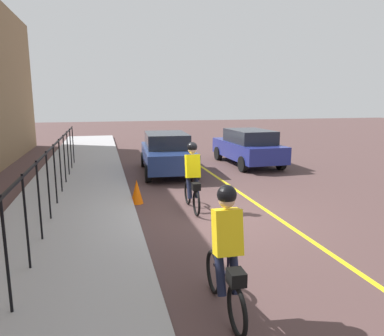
% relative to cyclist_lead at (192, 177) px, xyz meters
% --- Properties ---
extents(ground_plane, '(80.00, 80.00, 0.00)m').
position_rel_cyclist_lead_xyz_m(ground_plane, '(-0.60, -0.30, -0.91)').
color(ground_plane, '#4E3736').
extents(lane_line_centre, '(36.00, 0.12, 0.01)m').
position_rel_cyclist_lead_xyz_m(lane_line_centre, '(-0.60, -1.90, -0.91)').
color(lane_line_centre, yellow).
rests_on(lane_line_centre, ground).
extents(sidewalk, '(40.00, 3.20, 0.15)m').
position_rel_cyclist_lead_xyz_m(sidewalk, '(-0.60, 3.10, -0.84)').
color(sidewalk, '#A3A1A4').
rests_on(sidewalk, ground).
extents(iron_fence, '(14.27, 0.04, 1.60)m').
position_rel_cyclist_lead_xyz_m(iron_fence, '(0.40, 3.50, 0.36)').
color(iron_fence, black).
rests_on(iron_fence, sidewalk).
extents(cyclist_lead, '(1.71, 0.37, 1.83)m').
position_rel_cyclist_lead_xyz_m(cyclist_lead, '(0.00, 0.00, 0.00)').
color(cyclist_lead, black).
rests_on(cyclist_lead, ground).
extents(cyclist_follow, '(1.71, 0.37, 1.83)m').
position_rel_cyclist_lead_xyz_m(cyclist_follow, '(-4.65, 0.70, 0.00)').
color(cyclist_follow, black).
rests_on(cyclist_follow, ground).
extents(patrol_sedan, '(4.44, 2.01, 1.58)m').
position_rel_cyclist_lead_xyz_m(patrol_sedan, '(5.94, -4.04, -0.09)').
color(patrol_sedan, navy).
rests_on(patrol_sedan, ground).
extents(parked_sedan_rear, '(4.50, 2.14, 1.58)m').
position_rel_cyclist_lead_xyz_m(parked_sedan_rear, '(5.07, -0.22, -0.09)').
color(parked_sedan_rear, navy).
rests_on(parked_sedan_rear, ground).
extents(traffic_cone_near, '(0.36, 0.36, 0.68)m').
position_rel_cyclist_lead_xyz_m(traffic_cone_near, '(1.03, 1.36, -0.57)').
color(traffic_cone_near, '#F65F06').
rests_on(traffic_cone_near, ground).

